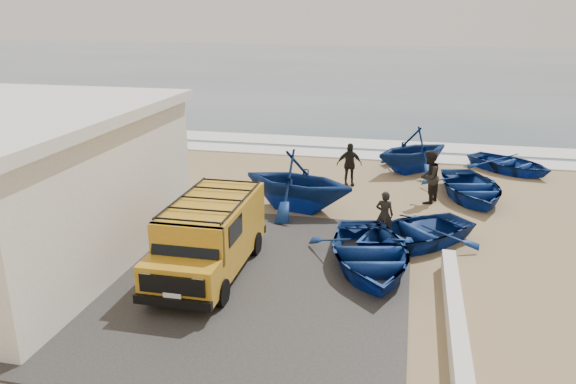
{
  "coord_description": "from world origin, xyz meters",
  "views": [
    {
      "loc": [
        3.75,
        -14.66,
        6.79
      ],
      "look_at": [
        0.04,
        2.07,
        1.2
      ],
      "focal_mm": 35.0,
      "sensor_mm": 36.0,
      "label": 1
    }
  ],
  "objects_px": {
    "boat_near_left": "(369,253)",
    "fisherman_front": "(384,215)",
    "boat_mid_left": "(298,181)",
    "boat_far_left": "(413,150)",
    "fisherman_middle": "(429,177)",
    "fisherman_back": "(349,164)",
    "boat_far_right": "(510,163)",
    "boat_mid_right": "(471,187)",
    "parapet": "(454,314)",
    "boat_near_right": "(411,232)",
    "van": "(210,234)"
  },
  "relations": [
    {
      "from": "boat_mid_right",
      "to": "van",
      "type": "bearing_deg",
      "value": -145.1
    },
    {
      "from": "parapet",
      "to": "boat_mid_right",
      "type": "xyz_separation_m",
      "value": [
        1.11,
        9.37,
        0.17
      ]
    },
    {
      "from": "boat_near_left",
      "to": "parapet",
      "type": "bearing_deg",
      "value": -62.28
    },
    {
      "from": "boat_mid_right",
      "to": "boat_far_left",
      "type": "bearing_deg",
      "value": 111.21
    },
    {
      "from": "parapet",
      "to": "boat_far_left",
      "type": "relative_size",
      "value": 1.6
    },
    {
      "from": "boat_near_right",
      "to": "boat_mid_left",
      "type": "height_order",
      "value": "boat_mid_left"
    },
    {
      "from": "boat_near_left",
      "to": "boat_far_left",
      "type": "distance_m",
      "value": 10.21
    },
    {
      "from": "boat_mid_right",
      "to": "fisherman_middle",
      "type": "bearing_deg",
      "value": -165.7
    },
    {
      "from": "van",
      "to": "boat_mid_left",
      "type": "distance_m",
      "value": 5.56
    },
    {
      "from": "boat_mid_left",
      "to": "boat_far_right",
      "type": "xyz_separation_m",
      "value": [
        8.09,
        6.74,
        -0.69
      ]
    },
    {
      "from": "boat_mid_right",
      "to": "fisherman_front",
      "type": "bearing_deg",
      "value": -135.68
    },
    {
      "from": "parapet",
      "to": "boat_near_right",
      "type": "bearing_deg",
      "value": 102.98
    },
    {
      "from": "boat_far_right",
      "to": "fisherman_middle",
      "type": "relative_size",
      "value": 1.9
    },
    {
      "from": "boat_mid_right",
      "to": "fisherman_front",
      "type": "xyz_separation_m",
      "value": [
        -2.96,
        -4.52,
        0.31
      ]
    },
    {
      "from": "boat_far_left",
      "to": "boat_near_left",
      "type": "bearing_deg",
      "value": -48.81
    },
    {
      "from": "boat_near_left",
      "to": "fisherman_front",
      "type": "bearing_deg",
      "value": 70.96
    },
    {
      "from": "boat_mid_left",
      "to": "boat_mid_right",
      "type": "height_order",
      "value": "boat_mid_left"
    },
    {
      "from": "parapet",
      "to": "boat_near_right",
      "type": "height_order",
      "value": "boat_near_right"
    },
    {
      "from": "boat_far_left",
      "to": "fisherman_front",
      "type": "xyz_separation_m",
      "value": [
        -0.78,
        -7.8,
        -0.24
      ]
    },
    {
      "from": "boat_mid_left",
      "to": "parapet",
      "type": "bearing_deg",
      "value": -128.99
    },
    {
      "from": "boat_near_right",
      "to": "boat_mid_right",
      "type": "xyz_separation_m",
      "value": [
        2.12,
        4.98,
        0.02
      ]
    },
    {
      "from": "boat_mid_left",
      "to": "fisherman_back",
      "type": "relative_size",
      "value": 2.34
    },
    {
      "from": "boat_far_left",
      "to": "fisherman_middle",
      "type": "height_order",
      "value": "boat_far_left"
    },
    {
      "from": "fisherman_front",
      "to": "fisherman_back",
      "type": "xyz_separation_m",
      "value": [
        -1.7,
        5.22,
        0.12
      ]
    },
    {
      "from": "boat_far_right",
      "to": "fisherman_front",
      "type": "xyz_separation_m",
      "value": [
        -4.95,
        -8.67,
        0.37
      ]
    },
    {
      "from": "van",
      "to": "boat_near_left",
      "type": "distance_m",
      "value": 4.35
    },
    {
      "from": "boat_near_right",
      "to": "fisherman_back",
      "type": "height_order",
      "value": "fisherman_back"
    },
    {
      "from": "boat_mid_right",
      "to": "boat_far_right",
      "type": "relative_size",
      "value": 1.15
    },
    {
      "from": "van",
      "to": "boat_far_left",
      "type": "relative_size",
      "value": 1.28
    },
    {
      "from": "van",
      "to": "boat_far_left",
      "type": "distance_m",
      "value": 12.42
    },
    {
      "from": "van",
      "to": "fisherman_middle",
      "type": "height_order",
      "value": "van"
    },
    {
      "from": "boat_mid_left",
      "to": "fisherman_front",
      "type": "height_order",
      "value": "boat_mid_left"
    },
    {
      "from": "boat_near_left",
      "to": "fisherman_middle",
      "type": "xyz_separation_m",
      "value": [
        1.65,
        6.07,
        0.52
      ]
    },
    {
      "from": "parapet",
      "to": "fisherman_back",
      "type": "distance_m",
      "value": 10.69
    },
    {
      "from": "boat_mid_left",
      "to": "boat_far_right",
      "type": "distance_m",
      "value": 10.56
    },
    {
      "from": "boat_near_right",
      "to": "boat_far_right",
      "type": "distance_m",
      "value": 10.01
    },
    {
      "from": "van",
      "to": "parapet",
      "type": "bearing_deg",
      "value": -12.47
    },
    {
      "from": "parapet",
      "to": "boat_far_left",
      "type": "bearing_deg",
      "value": 94.84
    },
    {
      "from": "parapet",
      "to": "boat_mid_left",
      "type": "xyz_separation_m",
      "value": [
        -4.99,
        6.78,
        0.8
      ]
    },
    {
      "from": "van",
      "to": "fisherman_back",
      "type": "xyz_separation_m",
      "value": [
        2.72,
        8.7,
        -0.23
      ]
    },
    {
      "from": "fisherman_middle",
      "to": "fisherman_back",
      "type": "relative_size",
      "value": 1.12
    },
    {
      "from": "fisherman_front",
      "to": "boat_far_right",
      "type": "bearing_deg",
      "value": -113.83
    },
    {
      "from": "boat_mid_right",
      "to": "fisherman_back",
      "type": "xyz_separation_m",
      "value": [
        -4.66,
        0.7,
        0.43
      ]
    },
    {
      "from": "boat_mid_left",
      "to": "fisherman_front",
      "type": "relative_size",
      "value": 2.7
    },
    {
      "from": "parapet",
      "to": "fisherman_front",
      "type": "height_order",
      "value": "fisherman_front"
    },
    {
      "from": "boat_near_left",
      "to": "fisherman_front",
      "type": "relative_size",
      "value": 2.96
    },
    {
      "from": "van",
      "to": "boat_near_left",
      "type": "height_order",
      "value": "van"
    },
    {
      "from": "boat_near_left",
      "to": "fisherman_front",
      "type": "height_order",
      "value": "fisherman_front"
    },
    {
      "from": "boat_mid_right",
      "to": "fisherman_back",
      "type": "height_order",
      "value": "fisherman_back"
    },
    {
      "from": "fisherman_front",
      "to": "boat_far_left",
      "type": "bearing_deg",
      "value": -89.8
    }
  ]
}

